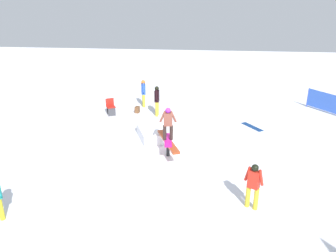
{
  "coord_description": "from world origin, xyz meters",
  "views": [
    {
      "loc": [
        11.7,
        1.4,
        5.8
      ],
      "look_at": [
        0.0,
        0.0,
        1.27
      ],
      "focal_mm": 35.0,
      "sensor_mm": 36.0,
      "label": 1
    }
  ],
  "objects_px": {
    "bystander_blue": "(143,92)",
    "bystander_black": "(157,99)",
    "rail_feature": "(168,143)",
    "loose_snowboard_navy": "(252,127)",
    "backpack_on_snow": "(137,110)",
    "main_rider_on_rail": "(168,125)",
    "folding_chair": "(111,107)",
    "bystander_red": "(253,184)"
  },
  "relations": [
    {
      "from": "main_rider_on_rail",
      "to": "bystander_red",
      "type": "relative_size",
      "value": 0.95
    },
    {
      "from": "folding_chair",
      "to": "loose_snowboard_navy",
      "type": "bearing_deg",
      "value": -36.7
    },
    {
      "from": "bystander_black",
      "to": "bystander_red",
      "type": "bearing_deg",
      "value": -153.65
    },
    {
      "from": "bystander_black",
      "to": "bystander_red",
      "type": "xyz_separation_m",
      "value": [
        8.0,
        4.05,
        -0.09
      ]
    },
    {
      "from": "main_rider_on_rail",
      "to": "bystander_blue",
      "type": "height_order",
      "value": "main_rider_on_rail"
    },
    {
      "from": "main_rider_on_rail",
      "to": "bystander_blue",
      "type": "bearing_deg",
      "value": -168.89
    },
    {
      "from": "rail_feature",
      "to": "main_rider_on_rail",
      "type": "xyz_separation_m",
      "value": [
        0.0,
        0.0,
        0.76
      ]
    },
    {
      "from": "bystander_red",
      "to": "loose_snowboard_navy",
      "type": "height_order",
      "value": "bystander_red"
    },
    {
      "from": "main_rider_on_rail",
      "to": "folding_chair",
      "type": "distance_m",
      "value": 5.99
    },
    {
      "from": "rail_feature",
      "to": "main_rider_on_rail",
      "type": "height_order",
      "value": "main_rider_on_rail"
    },
    {
      "from": "rail_feature",
      "to": "loose_snowboard_navy",
      "type": "height_order",
      "value": "rail_feature"
    },
    {
      "from": "bystander_blue",
      "to": "loose_snowboard_navy",
      "type": "distance_m",
      "value": 6.54
    },
    {
      "from": "main_rider_on_rail",
      "to": "folding_chair",
      "type": "xyz_separation_m",
      "value": [
        -4.65,
        -3.67,
        -0.92
      ]
    },
    {
      "from": "main_rider_on_rail",
      "to": "bystander_black",
      "type": "bearing_deg",
      "value": -174.33
    },
    {
      "from": "rail_feature",
      "to": "bystander_blue",
      "type": "height_order",
      "value": "bystander_blue"
    },
    {
      "from": "bystander_red",
      "to": "bystander_blue",
      "type": "bearing_deg",
      "value": 146.53
    },
    {
      "from": "main_rider_on_rail",
      "to": "folding_chair",
      "type": "bearing_deg",
      "value": -149.64
    },
    {
      "from": "bystander_black",
      "to": "bystander_red",
      "type": "height_order",
      "value": "bystander_black"
    },
    {
      "from": "loose_snowboard_navy",
      "to": "backpack_on_snow",
      "type": "distance_m",
      "value": 6.24
    },
    {
      "from": "bystander_black",
      "to": "folding_chair",
      "type": "bearing_deg",
      "value": 93.25
    },
    {
      "from": "rail_feature",
      "to": "bystander_black",
      "type": "height_order",
      "value": "bystander_black"
    },
    {
      "from": "bystander_blue",
      "to": "loose_snowboard_navy",
      "type": "relative_size",
      "value": 1.2
    },
    {
      "from": "rail_feature",
      "to": "main_rider_on_rail",
      "type": "relative_size",
      "value": 1.61
    },
    {
      "from": "main_rider_on_rail",
      "to": "backpack_on_snow",
      "type": "xyz_separation_m",
      "value": [
        -5.16,
        -2.33,
        -1.16
      ]
    },
    {
      "from": "bystander_blue",
      "to": "bystander_black",
      "type": "bearing_deg",
      "value": -160.84
    },
    {
      "from": "bystander_black",
      "to": "bystander_blue",
      "type": "xyz_separation_m",
      "value": [
        -1.51,
        -1.02,
        -0.03
      ]
    },
    {
      "from": "main_rider_on_rail",
      "to": "backpack_on_snow",
      "type": "relative_size",
      "value": 4.06
    },
    {
      "from": "rail_feature",
      "to": "loose_snowboard_navy",
      "type": "distance_m",
      "value": 5.24
    },
    {
      "from": "rail_feature",
      "to": "main_rider_on_rail",
      "type": "distance_m",
      "value": 0.76
    },
    {
      "from": "bystander_black",
      "to": "backpack_on_snow",
      "type": "xyz_separation_m",
      "value": [
        -0.35,
        -1.16,
        -0.74
      ]
    },
    {
      "from": "bystander_red",
      "to": "loose_snowboard_navy",
      "type": "relative_size",
      "value": 1.11
    },
    {
      "from": "bystander_red",
      "to": "loose_snowboard_navy",
      "type": "xyz_separation_m",
      "value": [
        -6.84,
        0.84,
        -0.8
      ]
    },
    {
      "from": "rail_feature",
      "to": "backpack_on_snow",
      "type": "relative_size",
      "value": 6.55
    },
    {
      "from": "bystander_blue",
      "to": "bystander_red",
      "type": "bearing_deg",
      "value": -166.8
    },
    {
      "from": "rail_feature",
      "to": "backpack_on_snow",
      "type": "bearing_deg",
      "value": -178.17
    },
    {
      "from": "bystander_red",
      "to": "backpack_on_snow",
      "type": "bearing_deg",
      "value": 150.45
    },
    {
      "from": "bystander_red",
      "to": "bystander_blue",
      "type": "relative_size",
      "value": 0.92
    },
    {
      "from": "main_rider_on_rail",
      "to": "bystander_black",
      "type": "xyz_separation_m",
      "value": [
        -4.81,
        -1.17,
        -0.42
      ]
    },
    {
      "from": "loose_snowboard_navy",
      "to": "folding_chair",
      "type": "xyz_separation_m",
      "value": [
        -0.99,
        -7.39,
        0.4
      ]
    },
    {
      "from": "folding_chair",
      "to": "backpack_on_snow",
      "type": "distance_m",
      "value": 1.46
    },
    {
      "from": "loose_snowboard_navy",
      "to": "backpack_on_snow",
      "type": "xyz_separation_m",
      "value": [
        -1.51,
        -6.05,
        0.16
      ]
    },
    {
      "from": "backpack_on_snow",
      "to": "bystander_red",
      "type": "bearing_deg",
      "value": -142.09
    }
  ]
}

